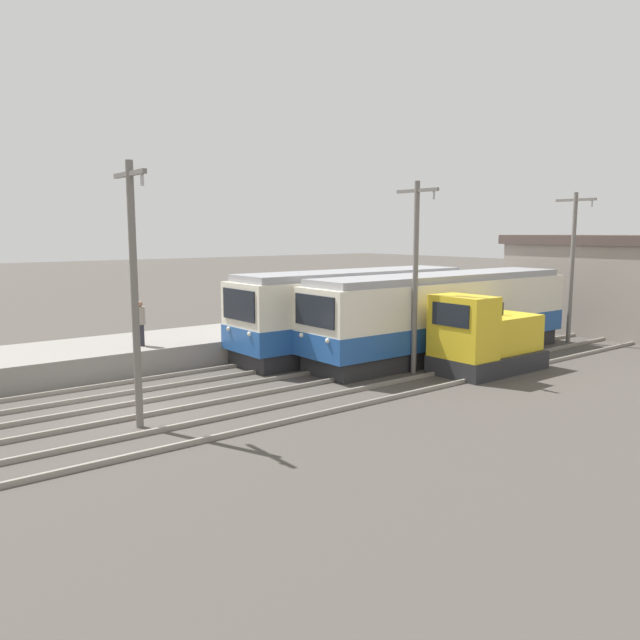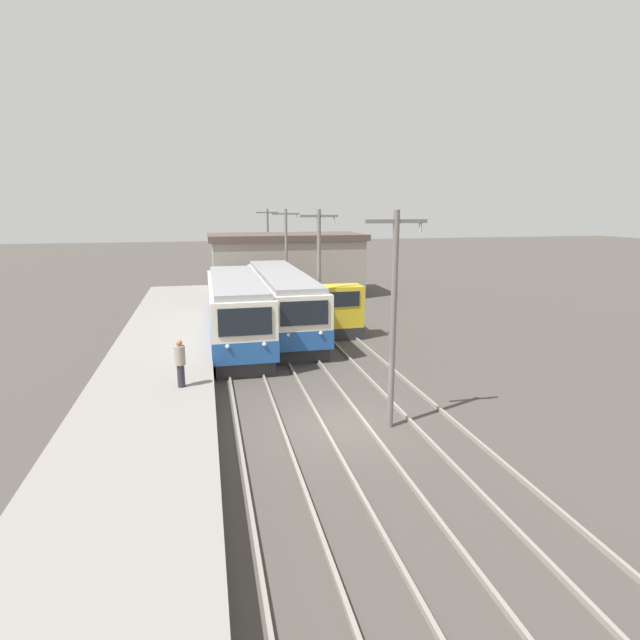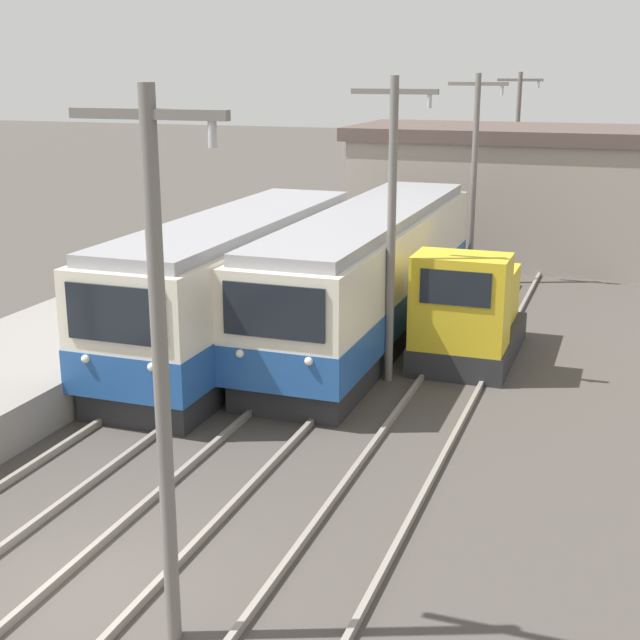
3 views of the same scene
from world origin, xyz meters
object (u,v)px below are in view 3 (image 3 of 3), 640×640
object	(u,v)px
catenary_mast_near	(161,359)
catenary_mast_distant	(516,147)
commuter_train_center	(369,279)
shunting_locomotive	(469,314)
catenary_mast_far	(474,172)
commuter_train_left	(237,291)
catenary_mast_mid	(392,221)

from	to	relation	value
catenary_mast_near	catenary_mast_distant	xyz separation A→B (m)	(0.00, 32.30, 0.00)
commuter_train_center	catenary_mast_distant	xyz separation A→B (m)	(1.51, 18.20, 2.24)
commuter_train_center	catenary_mast_distant	size ratio (longest dim) A/B	1.95
shunting_locomotive	catenary_mast_distant	world-z (taller)	catenary_mast_distant
catenary_mast_near	catenary_mast_far	size ratio (longest dim) A/B	1.00
catenary_mast_near	catenary_mast_distant	world-z (taller)	same
commuter_train_center	catenary_mast_distant	bearing A→B (deg)	85.26
catenary_mast_near	commuter_train_center	bearing A→B (deg)	96.10
catenary_mast_distant	commuter_train_left	bearing A→B (deg)	-101.69
shunting_locomotive	catenary_mast_mid	xyz separation A→B (m)	(-1.49, -2.28, 2.69)
catenary_mast_distant	catenary_mast_mid	bearing A→B (deg)	-90.00
catenary_mast_near	catenary_mast_far	distance (m)	21.54
commuter_train_center	catenary_mast_mid	size ratio (longest dim) A/B	1.95
catenary_mast_mid	catenary_mast_distant	xyz separation A→B (m)	(0.00, 21.54, 0.00)
commuter_train_left	catenary_mast_far	distance (m)	11.16
commuter_train_left	catenary_mast_far	bearing A→B (deg)	66.82
shunting_locomotive	catenary_mast_far	world-z (taller)	catenary_mast_far
catenary_mast_far	catenary_mast_mid	bearing A→B (deg)	-90.00
commuter_train_center	catenary_mast_mid	distance (m)	4.29
catenary_mast_far	catenary_mast_distant	distance (m)	10.77
catenary_mast_mid	catenary_mast_distant	bearing A→B (deg)	90.00
commuter_train_center	catenary_mast_far	xyz separation A→B (m)	(1.51, 7.43, 2.24)
commuter_train_center	catenary_mast_mid	bearing A→B (deg)	-65.68
catenary_mast_distant	catenary_mast_far	bearing A→B (deg)	-90.00
catenary_mast_mid	commuter_train_left	bearing A→B (deg)	170.64
catenary_mast_mid	catenary_mast_distant	distance (m)	21.54
catenary_mast_mid	catenary_mast_far	xyz separation A→B (m)	(0.00, 10.77, 0.00)
shunting_locomotive	catenary_mast_distant	distance (m)	19.50
shunting_locomotive	catenary_mast_near	size ratio (longest dim) A/B	0.64
commuter_train_center	shunting_locomotive	world-z (taller)	commuter_train_center
commuter_train_left	catenary_mast_near	xyz separation A→B (m)	(4.31, -11.48, 2.20)
commuter_train_left	commuter_train_center	bearing A→B (deg)	43.16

